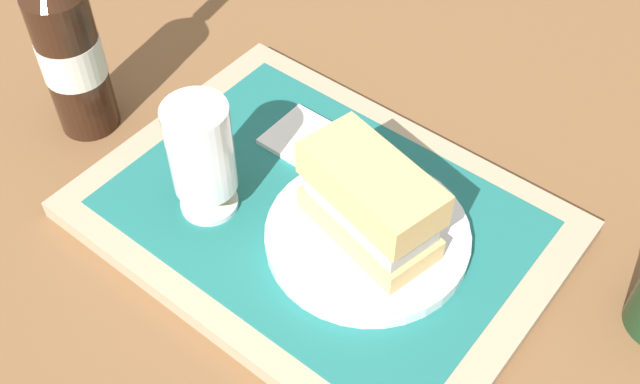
{
  "coord_description": "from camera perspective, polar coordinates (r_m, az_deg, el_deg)",
  "views": [
    {
      "loc": [
        -0.29,
        0.36,
        0.58
      ],
      "look_at": [
        0.0,
        0.0,
        0.05
      ],
      "focal_mm": 42.35,
      "sensor_mm": 36.0,
      "label": 1
    }
  ],
  "objects": [
    {
      "name": "beer_bottle",
      "position": [
        0.81,
        -18.5,
        10.4
      ],
      "size": [
        0.07,
        0.07,
        0.27
      ],
      "color": "black",
      "rests_on": "ground_plane"
    },
    {
      "name": "sandwich",
      "position": [
        0.66,
        3.81,
        -0.3
      ],
      "size": [
        0.14,
        0.09,
        0.08
      ],
      "rotation": [
        0.0,
        0.0,
        -0.23
      ],
      "color": "tan",
      "rests_on": "plate"
    },
    {
      "name": "ground_plane",
      "position": [
        0.74,
        0.0,
        -2.54
      ],
      "size": [
        3.0,
        3.0,
        0.0
      ],
      "primitive_type": "plane",
      "color": "brown"
    },
    {
      "name": "napkin_folded",
      "position": [
        0.78,
        -0.69,
        3.79
      ],
      "size": [
        0.09,
        0.07,
        0.01
      ],
      "primitive_type": "cube",
      "color": "white",
      "rests_on": "placemat"
    },
    {
      "name": "tray",
      "position": [
        0.73,
        0.0,
        -2.05
      ],
      "size": [
        0.44,
        0.32,
        0.02
      ],
      "primitive_type": "cube",
      "color": "tan",
      "rests_on": "ground_plane"
    },
    {
      "name": "plate",
      "position": [
        0.7,
        3.78,
        -3.14
      ],
      "size": [
        0.19,
        0.19,
        0.01
      ],
      "primitive_type": "cylinder",
      "color": "white",
      "rests_on": "placemat"
    },
    {
      "name": "beer_glass",
      "position": [
        0.69,
        -8.93,
        2.67
      ],
      "size": [
        0.06,
        0.06,
        0.12
      ],
      "color": "silver",
      "rests_on": "placemat"
    },
    {
      "name": "placemat",
      "position": [
        0.73,
        0.0,
        -1.53
      ],
      "size": [
        0.38,
        0.27,
        0.0
      ],
      "primitive_type": "cube",
      "color": "#1E6B66",
      "rests_on": "tray"
    }
  ]
}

